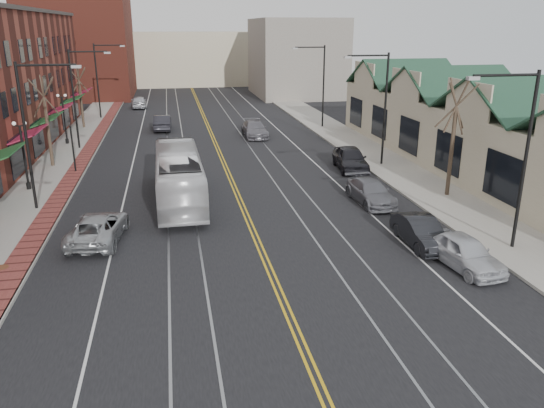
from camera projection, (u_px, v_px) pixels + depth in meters
name	position (u px, v px, depth m)	size (l,w,h in m)	color
ground	(303.00, 349.00, 17.05)	(160.00, 160.00, 0.00)	black
sidewalk_left	(43.00, 189.00, 33.52)	(4.00, 120.00, 0.15)	gray
sidewalk_right	(399.00, 171.00, 37.79)	(4.00, 120.00, 0.15)	gray
building_right	(479.00, 137.00, 38.15)	(8.00, 36.00, 4.60)	#B7AA8D
backdrop_left	(81.00, 47.00, 77.17)	(14.00, 18.00, 14.00)	maroon
backdrop_mid	(189.00, 58.00, 94.79)	(22.00, 14.00, 9.00)	#B7AA8D
backdrop_right	(296.00, 58.00, 78.51)	(12.00, 16.00, 11.00)	slate
streetlight_l_1	(33.00, 122.00, 28.39)	(3.33, 0.25, 8.00)	black
streetlight_l_2	(78.00, 89.00, 43.29)	(3.33, 0.25, 8.00)	black
streetlight_l_3	(101.00, 73.00, 58.19)	(3.33, 0.25, 8.00)	black
streetlight_r_0	(519.00, 144.00, 23.01)	(3.33, 0.25, 8.00)	black
streetlight_r_1	(380.00, 98.00, 37.91)	(3.33, 0.25, 8.00)	black
streetlight_r_2	(319.00, 78.00, 52.81)	(3.33, 0.25, 8.00)	black
lamppost_l_2	(24.00, 157.00, 32.70)	(0.84, 0.28, 4.27)	black
lamppost_l_3	(65.00, 120.00, 45.74)	(0.84, 0.28, 4.27)	black
tree_left_near	(47.00, 120.00, 37.93)	(1.78, 1.37, 6.48)	#382B21
tree_left_far	(81.00, 96.00, 52.90)	(1.66, 1.28, 6.02)	#382B21
tree_right_mid	(453.00, 136.00, 31.12)	(1.90, 1.46, 6.93)	#382B21
manhole_far	(1.00, 267.00, 22.46)	(0.60, 0.60, 0.02)	#592D19
traffic_signal	(72.00, 141.00, 36.77)	(0.18, 0.15, 3.80)	black
transit_bus	(179.00, 176.00, 31.06)	(2.54, 10.88, 3.03)	silver
parked_suv	(98.00, 228.00, 25.46)	(2.26, 4.90, 1.36)	#A1A4A7
parked_car_a	(464.00, 252.00, 22.62)	(1.68, 4.17, 1.42)	silver
parked_car_b	(421.00, 232.00, 24.94)	(1.44, 4.13, 1.36)	black
parked_car_c	(371.00, 192.00, 31.03)	(1.86, 4.58, 1.33)	slate
parked_car_d	(350.00, 159.00, 38.15)	(1.98, 4.91, 1.67)	black
distant_car_left	(163.00, 123.00, 52.87)	(1.61, 4.62, 1.52)	#232228
distant_car_right	(255.00, 129.00, 49.68)	(2.06, 5.08, 1.47)	slate
distant_car_far	(139.00, 102.00, 67.32)	(1.83, 4.56, 1.55)	#B8B9C0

